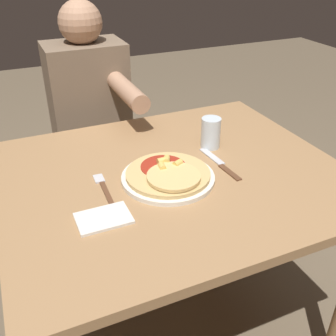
{
  "coord_description": "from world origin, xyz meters",
  "views": [
    {
      "loc": [
        -0.43,
        -0.93,
        1.35
      ],
      "look_at": [
        -0.03,
        -0.03,
        0.77
      ],
      "focal_mm": 42.0,
      "sensor_mm": 36.0,
      "label": 1
    }
  ],
  "objects_px": {
    "plate": "(168,178)",
    "drinking_glass": "(211,133)",
    "pizza": "(169,173)",
    "knife": "(220,164)",
    "person_diner": "(91,117)",
    "dining_table": "(173,203)",
    "fork": "(104,187)"
  },
  "relations": [
    {
      "from": "fork",
      "to": "drinking_glass",
      "type": "distance_m",
      "value": 0.42
    },
    {
      "from": "plate",
      "to": "pizza",
      "type": "xyz_separation_m",
      "value": [
        0.0,
        -0.01,
        0.02
      ]
    },
    {
      "from": "plate",
      "to": "pizza",
      "type": "distance_m",
      "value": 0.02
    },
    {
      "from": "dining_table",
      "to": "drinking_glass",
      "type": "xyz_separation_m",
      "value": [
        0.18,
        0.1,
        0.17
      ]
    },
    {
      "from": "drinking_glass",
      "to": "pizza",
      "type": "bearing_deg",
      "value": -146.84
    },
    {
      "from": "plate",
      "to": "knife",
      "type": "distance_m",
      "value": 0.19
    },
    {
      "from": "dining_table",
      "to": "fork",
      "type": "distance_m",
      "value": 0.25
    },
    {
      "from": "drinking_glass",
      "to": "person_diner",
      "type": "bearing_deg",
      "value": 115.83
    },
    {
      "from": "dining_table",
      "to": "person_diner",
      "type": "height_order",
      "value": "person_diner"
    },
    {
      "from": "plate",
      "to": "knife",
      "type": "height_order",
      "value": "plate"
    },
    {
      "from": "fork",
      "to": "knife",
      "type": "xyz_separation_m",
      "value": [
        0.37,
        -0.02,
        0.0
      ]
    },
    {
      "from": "pizza",
      "to": "drinking_glass",
      "type": "xyz_separation_m",
      "value": [
        0.22,
        0.14,
        0.03
      ]
    },
    {
      "from": "fork",
      "to": "person_diner",
      "type": "xyz_separation_m",
      "value": [
        0.13,
        0.67,
        -0.07
      ]
    },
    {
      "from": "fork",
      "to": "dining_table",
      "type": "bearing_deg",
      "value": 0.54
    },
    {
      "from": "knife",
      "to": "dining_table",
      "type": "bearing_deg",
      "value": 172.75
    },
    {
      "from": "knife",
      "to": "person_diner",
      "type": "relative_size",
      "value": 0.19
    },
    {
      "from": "person_diner",
      "to": "dining_table",
      "type": "bearing_deg",
      "value": -82.17
    },
    {
      "from": "pizza",
      "to": "fork",
      "type": "height_order",
      "value": "pizza"
    },
    {
      "from": "dining_table",
      "to": "drinking_glass",
      "type": "distance_m",
      "value": 0.27
    },
    {
      "from": "knife",
      "to": "drinking_glass",
      "type": "distance_m",
      "value": 0.13
    },
    {
      "from": "plate",
      "to": "drinking_glass",
      "type": "relative_size",
      "value": 2.63
    },
    {
      "from": "drinking_glass",
      "to": "fork",
      "type": "bearing_deg",
      "value": -165.62
    },
    {
      "from": "pizza",
      "to": "knife",
      "type": "xyz_separation_m",
      "value": [
        0.19,
        0.02,
        -0.02
      ]
    },
    {
      "from": "plate",
      "to": "drinking_glass",
      "type": "xyz_separation_m",
      "value": [
        0.22,
        0.14,
        0.05
      ]
    },
    {
      "from": "pizza",
      "to": "drinking_glass",
      "type": "height_order",
      "value": "drinking_glass"
    },
    {
      "from": "knife",
      "to": "drinking_glass",
      "type": "xyz_separation_m",
      "value": [
        0.03,
        0.12,
        0.05
      ]
    },
    {
      "from": "pizza",
      "to": "person_diner",
      "type": "height_order",
      "value": "person_diner"
    },
    {
      "from": "dining_table",
      "to": "fork",
      "type": "xyz_separation_m",
      "value": [
        -0.22,
        -0.0,
        0.12
      ]
    },
    {
      "from": "pizza",
      "to": "drinking_glass",
      "type": "distance_m",
      "value": 0.26
    },
    {
      "from": "drinking_glass",
      "to": "person_diner",
      "type": "height_order",
      "value": "person_diner"
    },
    {
      "from": "pizza",
      "to": "knife",
      "type": "distance_m",
      "value": 0.19
    },
    {
      "from": "pizza",
      "to": "plate",
      "type": "bearing_deg",
      "value": 94.28
    }
  ]
}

